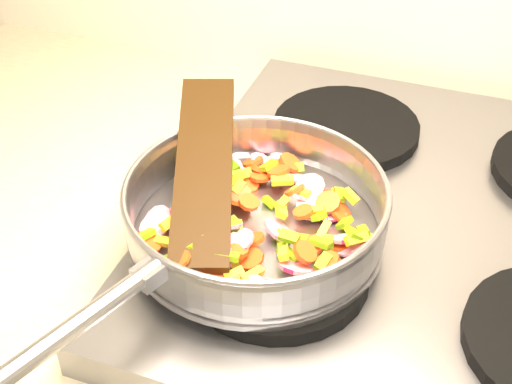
% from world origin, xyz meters
% --- Properties ---
extents(cooktop, '(0.60, 0.60, 0.04)m').
position_xyz_m(cooktop, '(-0.70, 1.67, 0.92)').
color(cooktop, '#939399').
rests_on(cooktop, counter_top).
extents(grate_fl, '(0.19, 0.19, 0.02)m').
position_xyz_m(grate_fl, '(-0.84, 1.52, 0.95)').
color(grate_fl, black).
rests_on(grate_fl, cooktop).
extents(grate_bl, '(0.19, 0.19, 0.02)m').
position_xyz_m(grate_bl, '(-0.84, 1.81, 0.95)').
color(grate_bl, black).
rests_on(grate_bl, cooktop).
extents(saute_pan, '(0.32, 0.47, 0.06)m').
position_xyz_m(saute_pan, '(-0.88, 1.56, 0.99)').
color(saute_pan, '#9E9EA5').
rests_on(saute_pan, grate_fl).
extents(vegetable_heap, '(0.24, 0.26, 0.05)m').
position_xyz_m(vegetable_heap, '(-0.88, 1.56, 0.97)').
color(vegetable_heap, '#F04717').
rests_on(vegetable_heap, saute_pan).
extents(wooden_spatula, '(0.15, 0.26, 0.07)m').
position_xyz_m(wooden_spatula, '(-0.94, 1.59, 1.01)').
color(wooden_spatula, black).
rests_on(wooden_spatula, saute_pan).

